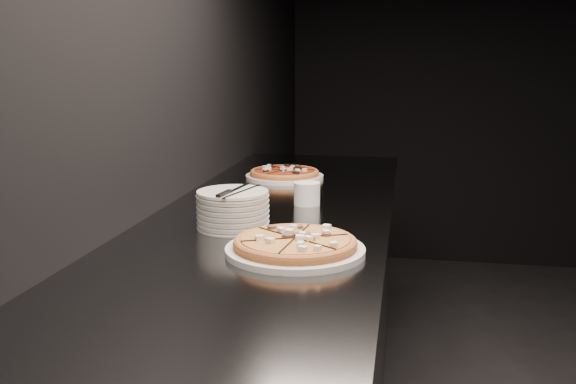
% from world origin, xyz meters
% --- Properties ---
extents(wall_left, '(0.02, 5.00, 2.80)m').
position_xyz_m(wall_left, '(-2.50, 0.00, 1.40)').
color(wall_left, black).
rests_on(wall_left, floor).
extents(counter, '(0.74, 2.44, 0.92)m').
position_xyz_m(counter, '(-2.13, 0.00, 0.46)').
color(counter, slate).
rests_on(counter, floor).
extents(pizza_mushroom, '(0.41, 0.41, 0.04)m').
position_xyz_m(pizza_mushroom, '(-1.99, -0.46, 0.94)').
color(pizza_mushroom, silver).
rests_on(pizza_mushroom, counter).
extents(pizza_tomato, '(0.32, 0.32, 0.04)m').
position_xyz_m(pizza_tomato, '(-2.21, 0.56, 0.94)').
color(pizza_tomato, silver).
rests_on(pizza_tomato, counter).
extents(plate_stack, '(0.21, 0.21, 0.11)m').
position_xyz_m(plate_stack, '(-2.21, -0.24, 0.97)').
color(plate_stack, silver).
rests_on(plate_stack, counter).
extents(cutlery, '(0.10, 0.21, 0.01)m').
position_xyz_m(cutlery, '(-2.20, -0.25, 1.03)').
color(cutlery, '#B1B4B8').
rests_on(cutlery, plate_stack).
extents(ramekin, '(0.09, 0.09, 0.08)m').
position_xyz_m(ramekin, '(-2.04, 0.10, 0.96)').
color(ramekin, silver).
rests_on(ramekin, counter).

